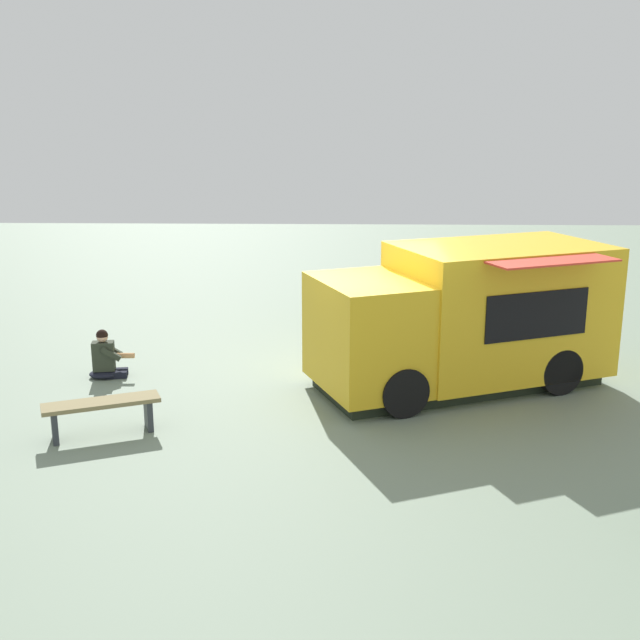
% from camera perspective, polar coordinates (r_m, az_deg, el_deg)
% --- Properties ---
extents(ground_plane, '(40.00, 40.00, 0.00)m').
position_cam_1_polar(ground_plane, '(13.02, 3.14, -4.99)').
color(ground_plane, gray).
extents(food_truck, '(3.71, 5.18, 2.31)m').
position_cam_1_polar(food_truck, '(13.12, 10.48, 0.01)').
color(food_truck, gold).
rests_on(food_truck, ground_plane).
extents(person_customer, '(0.52, 0.81, 0.84)m').
position_cam_1_polar(person_customer, '(13.97, -15.18, -2.75)').
color(person_customer, black).
rests_on(person_customer, ground_plane).
extents(planter_flowering_near, '(0.66, 0.66, 0.88)m').
position_cam_1_polar(planter_flowering_near, '(17.15, 2.41, 1.47)').
color(planter_flowering_near, '#525248').
rests_on(planter_flowering_near, ground_plane).
extents(plaza_bench, '(0.99, 1.63, 0.51)m').
position_cam_1_polar(plaza_bench, '(11.49, -15.48, -6.24)').
color(plaza_bench, olive).
rests_on(plaza_bench, ground_plane).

